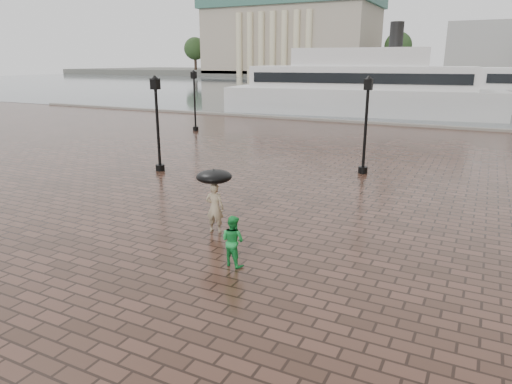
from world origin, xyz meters
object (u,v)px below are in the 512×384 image
street_lamps (231,113)px  child_pedestrian (233,241)px  adult_pedestrian (215,208)px  ferry_near (359,88)px

street_lamps → child_pedestrian: (7.50, -13.10, -1.64)m
street_lamps → adult_pedestrian: (5.81, -11.25, -1.53)m
street_lamps → ferry_near: ferry_near is taller
street_lamps → ferry_near: size_ratio=0.57×
street_lamps → ferry_near: (1.30, 23.43, 0.30)m
street_lamps → adult_pedestrian: 12.76m
child_pedestrian → ferry_near: (-6.20, 36.53, 1.94)m
child_pedestrian → adult_pedestrian: bearing=-36.6°
street_lamps → adult_pedestrian: street_lamps is taller
street_lamps → ferry_near: bearing=86.8°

